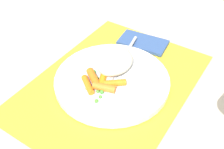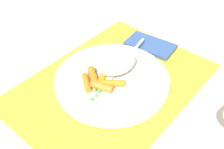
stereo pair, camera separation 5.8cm
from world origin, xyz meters
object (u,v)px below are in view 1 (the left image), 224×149
object	(u,v)px
fork	(119,65)
napkin	(143,42)
rice_mound	(115,62)
carrot_portion	(100,82)
plate	(112,80)

from	to	relation	value
fork	napkin	world-z (taller)	fork
rice_mound	fork	bearing A→B (deg)	166.95
rice_mound	napkin	bearing A→B (deg)	-178.94
carrot_portion	fork	xyz separation A→B (m)	(-0.08, 0.00, -0.00)
fork	rice_mound	bearing A→B (deg)	-13.05
rice_mound	carrot_portion	size ratio (longest dim) A/B	1.01
plate	rice_mound	size ratio (longest dim) A/B	2.62
carrot_portion	napkin	size ratio (longest dim) A/B	0.77
rice_mound	fork	distance (m)	0.02
plate	fork	bearing A→B (deg)	-169.00
fork	napkin	xyz separation A→B (m)	(-0.13, -0.01, -0.01)
rice_mound	carrot_portion	xyz separation A→B (m)	(0.06, 0.00, -0.01)
carrot_portion	fork	bearing A→B (deg)	179.74
rice_mound	fork	size ratio (longest dim) A/B	0.49
plate	napkin	world-z (taller)	plate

